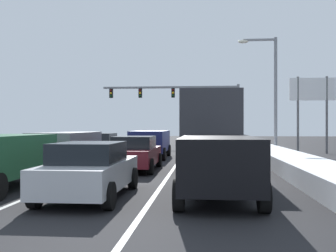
{
  "coord_description": "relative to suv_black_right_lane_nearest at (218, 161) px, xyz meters",
  "views": [
    {
      "loc": [
        3.05,
        -4.18,
        1.94
      ],
      "look_at": [
        0.17,
        28.04,
        1.97
      ],
      "focal_mm": 41.91,
      "sensor_mm": 36.0,
      "label": 1
    }
  ],
  "objects": [
    {
      "name": "sedan_red_right_lane_third",
      "position": [
        0.07,
        15.69,
        -0.25
      ],
      "size": [
        2.0,
        4.5,
        1.51
      ],
      "color": "maroon",
      "rests_on": "ground"
    },
    {
      "name": "ground_plane",
      "position": [
        -3.45,
        7.91,
        -1.02
      ],
      "size": [
        120.0,
        120.0,
        0.0
      ],
      "primitive_type": "plane",
      "color": "black"
    },
    {
      "name": "suv_navy_center_lane_third",
      "position": [
        -3.6,
        13.18,
        0.0
      ],
      "size": [
        2.16,
        4.9,
        1.67
      ],
      "color": "navy",
      "rests_on": "ground"
    },
    {
      "name": "sedan_silver_center_lane_nearest",
      "position": [
        -3.47,
        -0.17,
        -0.25
      ],
      "size": [
        2.0,
        4.5,
        1.51
      ],
      "color": "#B7BABF",
      "rests_on": "ground"
    },
    {
      "name": "street_lamp_right_mid",
      "position": [
        4.21,
        16.86,
        3.82
      ],
      "size": [
        2.66,
        0.36,
        8.07
      ],
      "color": "gray",
      "rests_on": "ground"
    },
    {
      "name": "sedan_maroon_center_lane_second",
      "position": [
        -3.4,
        6.48,
        -0.25
      ],
      "size": [
        2.0,
        4.5,
        1.51
      ],
      "color": "maroon",
      "rests_on": "ground"
    },
    {
      "name": "sedan_charcoal_left_lane_third",
      "position": [
        -6.86,
        13.82,
        -0.25
      ],
      "size": [
        2.0,
        4.5,
        1.51
      ],
      "color": "#38383D",
      "rests_on": "ground"
    },
    {
      "name": "roadside_sign_right",
      "position": [
        7.36,
        18.1,
        3.0
      ],
      "size": [
        3.2,
        0.16,
        5.5
      ],
      "color": "#59595B",
      "rests_on": "ground"
    },
    {
      "name": "snow_bank_right_shoulder",
      "position": [
        3.55,
        11.49,
        -0.69
      ],
      "size": [
        2.01,
        39.4,
        0.65
      ],
      "primitive_type": "cube",
      "color": "white",
      "rests_on": "ground"
    },
    {
      "name": "snow_bank_left_shoulder",
      "position": [
        -10.45,
        11.49,
        -0.59
      ],
      "size": [
        1.37,
        39.4,
        0.85
      ],
      "primitive_type": "cube",
      "color": "white",
      "rests_on": "ground"
    },
    {
      "name": "box_truck_right_lane_second",
      "position": [
        -0.1,
        7.27,
        0.88
      ],
      "size": [
        2.53,
        7.2,
        3.36
      ],
      "color": "silver",
      "rests_on": "ground"
    },
    {
      "name": "lane_stripe_between_center_lane_and_left_lane",
      "position": [
        -5.15,
        11.49,
        -1.01
      ],
      "size": [
        0.14,
        39.4,
        0.01
      ],
      "primitive_type": "cube",
      "color": "silver",
      "rests_on": "ground"
    },
    {
      "name": "suv_black_right_lane_nearest",
      "position": [
        0.0,
        0.0,
        0.0
      ],
      "size": [
        2.16,
        4.9,
        1.67
      ],
      "color": "black",
      "rests_on": "ground"
    },
    {
      "name": "traffic_light_gantry",
      "position": [
        -2.14,
        29.38,
        3.87
      ],
      "size": [
        14.0,
        0.47,
        6.2
      ],
      "color": "slate",
      "rests_on": "ground"
    },
    {
      "name": "lane_stripe_between_right_lane_and_center_lane",
      "position": [
        -1.75,
        11.49,
        -1.01
      ],
      "size": [
        0.14,
        39.4,
        0.01
      ],
      "primitive_type": "cube",
      "color": "silver",
      "rests_on": "ground"
    },
    {
      "name": "suv_gray_left_lane_second",
      "position": [
        -6.66,
        6.99,
        0.0
      ],
      "size": [
        2.16,
        4.9,
        1.67
      ],
      "color": "slate",
      "rests_on": "ground"
    }
  ]
}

